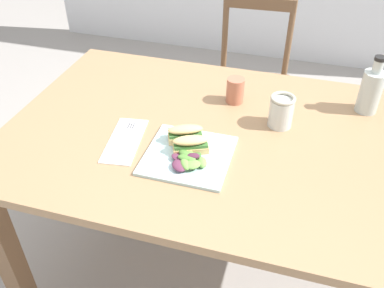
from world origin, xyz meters
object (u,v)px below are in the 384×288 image
object	(u,v)px
plate_lunch	(188,155)
fork_on_napkin	(126,136)
dining_table	(217,158)
bottle_cold_brew	(370,93)
chair_wooden_far	(250,85)
sandwich_half_back	(185,133)
sandwich_half_front	(191,144)
mason_jar_iced_tea	(281,113)
cup_extra_side	(235,90)

from	to	relation	value
plate_lunch	fork_on_napkin	xyz separation A→B (m)	(-0.22, 0.04, 0.00)
dining_table	bottle_cold_brew	bearing A→B (deg)	30.91
chair_wooden_far	plate_lunch	bearing A→B (deg)	-91.99
bottle_cold_brew	sandwich_half_back	bearing A→B (deg)	-147.01
plate_lunch	sandwich_half_front	xyz separation A→B (m)	(0.00, 0.02, 0.03)
dining_table	fork_on_napkin	bearing A→B (deg)	-158.56
chair_wooden_far	plate_lunch	world-z (taller)	chair_wooden_far
sandwich_half_front	fork_on_napkin	size ratio (longest dim) A/B	0.64
sandwich_half_front	bottle_cold_brew	size ratio (longest dim) A/B	0.57
plate_lunch	mason_jar_iced_tea	xyz separation A→B (m)	(0.25, 0.25, 0.05)
chair_wooden_far	mason_jar_iced_tea	world-z (taller)	chair_wooden_far
chair_wooden_far	mason_jar_iced_tea	size ratio (longest dim) A/B	7.73
fork_on_napkin	mason_jar_iced_tea	size ratio (longest dim) A/B	1.65
plate_lunch	chair_wooden_far	bearing A→B (deg)	88.01
chair_wooden_far	mason_jar_iced_tea	bearing A→B (deg)	-74.45
sandwich_half_front	bottle_cold_brew	world-z (taller)	bottle_cold_brew
sandwich_half_front	fork_on_napkin	xyz separation A→B (m)	(-0.23, 0.02, -0.03)
sandwich_half_back	bottle_cold_brew	size ratio (longest dim) A/B	0.57
cup_extra_side	dining_table	bearing A→B (deg)	-92.86
chair_wooden_far	mason_jar_iced_tea	distance (m)	0.87
dining_table	cup_extra_side	size ratio (longest dim) A/B	15.24
plate_lunch	bottle_cold_brew	bearing A→B (deg)	38.91
plate_lunch	dining_table	bearing A→B (deg)	67.84
fork_on_napkin	sandwich_half_back	bearing A→B (deg)	8.57
chair_wooden_far	bottle_cold_brew	size ratio (longest dim) A/B	4.14
cup_extra_side	chair_wooden_far	bearing A→B (deg)	93.05
chair_wooden_far	cup_extra_side	xyz separation A→B (m)	(0.04, -0.66, 0.34)
sandwich_half_front	bottle_cold_brew	bearing A→B (deg)	38.06
dining_table	cup_extra_side	xyz separation A→B (m)	(0.01, 0.21, 0.16)
sandwich_half_back	mason_jar_iced_tea	world-z (taller)	mason_jar_iced_tea
plate_lunch	sandwich_half_back	distance (m)	0.08
chair_wooden_far	sandwich_half_back	size ratio (longest dim) A/B	7.29
sandwich_half_front	cup_extra_side	world-z (taller)	cup_extra_side
sandwich_half_front	sandwich_half_back	bearing A→B (deg)	123.50
cup_extra_side	fork_on_napkin	bearing A→B (deg)	-132.32
bottle_cold_brew	fork_on_napkin	bearing A→B (deg)	-152.46
chair_wooden_far	sandwich_half_front	size ratio (longest dim) A/B	7.29
dining_table	cup_extra_side	world-z (taller)	cup_extra_side
sandwich_half_back	cup_extra_side	size ratio (longest dim) A/B	1.27
chair_wooden_far	mason_jar_iced_tea	xyz separation A→B (m)	(0.21, -0.77, 0.34)
dining_table	mason_jar_iced_tea	xyz separation A→B (m)	(0.19, 0.10, 0.16)
sandwich_half_back	fork_on_napkin	size ratio (longest dim) A/B	0.64
bottle_cold_brew	mason_jar_iced_tea	distance (m)	0.34
dining_table	plate_lunch	distance (m)	0.20
dining_table	sandwich_half_back	world-z (taller)	sandwich_half_back
dining_table	chair_wooden_far	world-z (taller)	chair_wooden_far
chair_wooden_far	fork_on_napkin	bearing A→B (deg)	-104.78
dining_table	sandwich_half_back	xyz separation A→B (m)	(-0.09, -0.08, 0.15)
plate_lunch	sandwich_half_front	bearing A→B (deg)	78.54
dining_table	bottle_cold_brew	distance (m)	0.58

